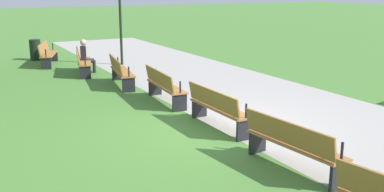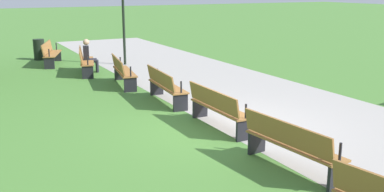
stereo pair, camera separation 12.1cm
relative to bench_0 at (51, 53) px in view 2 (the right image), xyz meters
name	(u,v)px [view 2 (the right image)]	position (x,y,z in m)	size (l,w,h in m)	color
ground_plane	(220,128)	(9.99, 1.74, -0.48)	(120.00, 120.00, 0.00)	#477A33
path_paving	(300,114)	(9.99, 4.00, -0.48)	(34.85, 4.72, 0.01)	#A39E99
bench_0	(51,53)	(0.00, 0.00, 0.00)	(2.03, 1.09, 0.89)	#996633
bench_1	(85,60)	(2.44, 0.73, 0.00)	(2.04, 0.95, 0.89)	#996633
bench_2	(122,71)	(4.93, 1.25, 0.00)	(2.03, 0.79, 0.89)	#996633
bench_3	(165,85)	(7.45, 1.57, 0.00)	(2.02, 0.64, 0.89)	#996633
bench_4	(218,107)	(9.99, 1.67, 0.00)	(1.98, 0.47, 0.89)	#996633
bench_5	(291,144)	(12.53, 1.57, 0.00)	(2.02, 0.64, 0.89)	#996633
person_seated	(89,55)	(2.23, 0.93, 0.16)	(0.42, 0.57, 1.20)	black
trash_bin	(39,50)	(-1.52, -0.19, -0.05)	(0.46, 0.46, 0.87)	black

